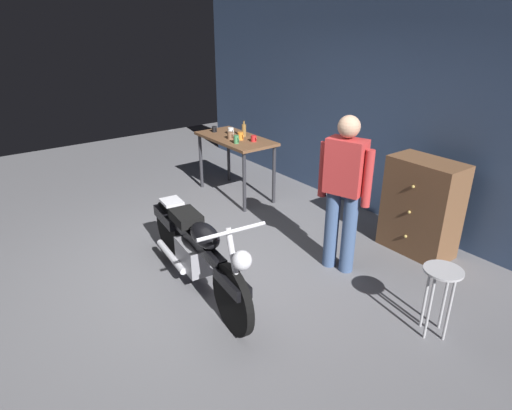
% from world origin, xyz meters
% --- Properties ---
extents(ground_plane, '(12.00, 12.00, 0.00)m').
position_xyz_m(ground_plane, '(0.00, 0.00, 0.00)').
color(ground_plane, slate).
extents(back_wall, '(8.00, 0.12, 3.10)m').
position_xyz_m(back_wall, '(0.00, 2.80, 1.55)').
color(back_wall, '#384C70').
rests_on(back_wall, ground_plane).
extents(workbench, '(1.30, 0.64, 0.90)m').
position_xyz_m(workbench, '(-1.65, 1.59, 0.79)').
color(workbench, brown).
rests_on(workbench, ground_plane).
extents(motorcycle, '(2.18, 0.60, 1.00)m').
position_xyz_m(motorcycle, '(0.18, -0.13, 0.45)').
color(motorcycle, black).
rests_on(motorcycle, ground_plane).
extents(person_standing, '(0.55, 0.33, 1.67)m').
position_xyz_m(person_standing, '(0.75, 1.29, 0.93)').
color(person_standing, '#3F5781').
rests_on(person_standing, ground_plane).
extents(shop_stool, '(0.32, 0.32, 0.64)m').
position_xyz_m(shop_stool, '(1.99, 1.16, 0.50)').
color(shop_stool, '#B2B2B7').
rests_on(shop_stool, ground_plane).
extents(wooden_dresser, '(0.80, 0.47, 1.10)m').
position_xyz_m(wooden_dresser, '(1.03, 2.30, 0.55)').
color(wooden_dresser, brown).
rests_on(wooden_dresser, ground_plane).
extents(mug_green_speckled, '(0.11, 0.07, 0.11)m').
position_xyz_m(mug_green_speckled, '(-1.37, 1.42, 0.96)').
color(mug_green_speckled, '#3D7F4C').
rests_on(mug_green_speckled, workbench).
extents(mug_white_ceramic, '(0.12, 0.09, 0.09)m').
position_xyz_m(mug_white_ceramic, '(-1.84, 1.64, 0.95)').
color(mug_white_ceramic, white).
rests_on(mug_white_ceramic, workbench).
extents(mug_brown_stoneware, '(0.12, 0.08, 0.10)m').
position_xyz_m(mug_brown_stoneware, '(-1.61, 1.48, 0.95)').
color(mug_brown_stoneware, brown).
rests_on(mug_brown_stoneware, workbench).
extents(mug_black_matte, '(0.10, 0.07, 0.09)m').
position_xyz_m(mug_black_matte, '(-2.10, 1.51, 0.94)').
color(mug_black_matte, black).
rests_on(mug_black_matte, workbench).
extents(mug_orange_travel, '(0.12, 0.08, 0.11)m').
position_xyz_m(mug_orange_travel, '(-1.49, 1.57, 0.95)').
color(mug_orange_travel, orange).
rests_on(mug_orange_travel, workbench).
extents(mug_red_diner, '(0.11, 0.08, 0.09)m').
position_xyz_m(mug_red_diner, '(-1.30, 1.67, 0.94)').
color(mug_red_diner, red).
rests_on(mug_red_diner, workbench).
extents(bottle, '(0.06, 0.06, 0.24)m').
position_xyz_m(bottle, '(-1.60, 1.71, 1.00)').
color(bottle, olive).
rests_on(bottle, workbench).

